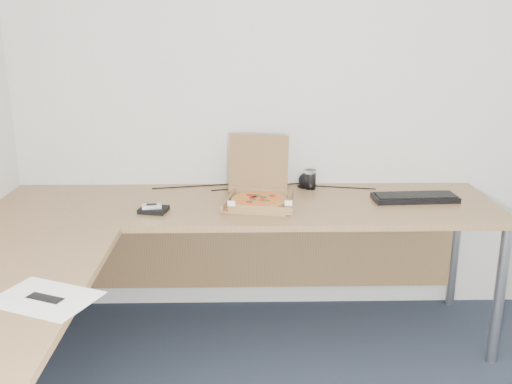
{
  "coord_description": "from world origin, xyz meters",
  "views": [
    {
      "loc": [
        -0.5,
        -1.37,
        1.6
      ],
      "look_at": [
        -0.45,
        1.28,
        0.82
      ],
      "focal_mm": 40.65,
      "sensor_mm": 36.0,
      "label": 1
    }
  ],
  "objects_px": {
    "desk": "(171,239)",
    "wallet": "(154,210)",
    "drinking_glass": "(310,179)",
    "keyboard": "(415,198)",
    "pizza_box": "(259,197)"
  },
  "relations": [
    {
      "from": "desk",
      "to": "wallet",
      "type": "xyz_separation_m",
      "value": [
        -0.11,
        0.29,
        0.04
      ]
    },
    {
      "from": "drinking_glass",
      "to": "keyboard",
      "type": "bearing_deg",
      "value": -23.48
    },
    {
      "from": "keyboard",
      "to": "wallet",
      "type": "distance_m",
      "value": 1.31
    },
    {
      "from": "desk",
      "to": "drinking_glass",
      "type": "relative_size",
      "value": 23.58
    },
    {
      "from": "desk",
      "to": "drinking_glass",
      "type": "xyz_separation_m",
      "value": [
        0.67,
        0.67,
        0.08
      ]
    },
    {
      "from": "pizza_box",
      "to": "wallet",
      "type": "relative_size",
      "value": 2.82
    },
    {
      "from": "desk",
      "to": "drinking_glass",
      "type": "distance_m",
      "value": 0.95
    },
    {
      "from": "keyboard",
      "to": "wallet",
      "type": "height_order",
      "value": "keyboard"
    },
    {
      "from": "desk",
      "to": "pizza_box",
      "type": "xyz_separation_m",
      "value": [
        0.39,
        0.4,
        0.07
      ]
    },
    {
      "from": "desk",
      "to": "keyboard",
      "type": "bearing_deg",
      "value": 20.66
    },
    {
      "from": "desk",
      "to": "keyboard",
      "type": "height_order",
      "value": "keyboard"
    },
    {
      "from": "desk",
      "to": "pizza_box",
      "type": "distance_m",
      "value": 0.56
    },
    {
      "from": "drinking_glass",
      "to": "keyboard",
      "type": "relative_size",
      "value": 0.25
    },
    {
      "from": "desk",
      "to": "keyboard",
      "type": "distance_m",
      "value": 1.26
    },
    {
      "from": "pizza_box",
      "to": "desk",
      "type": "bearing_deg",
      "value": -122.58
    }
  ]
}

